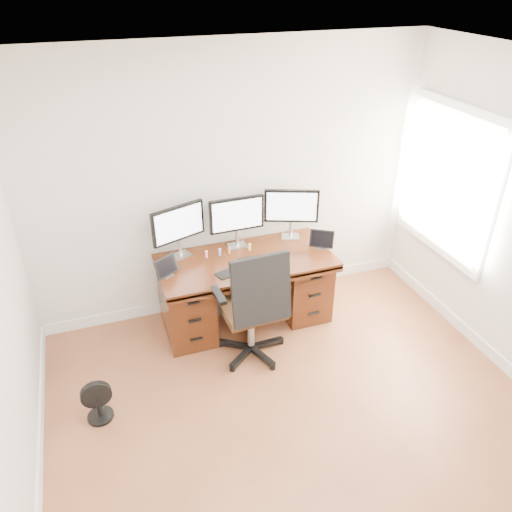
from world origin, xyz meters
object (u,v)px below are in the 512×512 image
object	(u,v)px
floor_fan	(98,402)
keyboard	(247,268)
desk	(245,287)
monitor_center	(237,216)
office_chair	(253,323)

from	to	relation	value
floor_fan	keyboard	distance (m)	1.72
floor_fan	keyboard	world-z (taller)	keyboard
desk	monitor_center	distance (m)	0.72
monitor_center	keyboard	size ratio (longest dim) A/B	2.17
monitor_center	keyboard	xyz separation A→B (m)	(-0.05, -0.45, -0.33)
desk	keyboard	world-z (taller)	keyboard
floor_fan	keyboard	xyz separation A→B (m)	(1.49, 0.64, 0.58)
monitor_center	keyboard	distance (m)	0.56
office_chair	floor_fan	size ratio (longest dim) A/B	3.24
desk	keyboard	size ratio (longest dim) A/B	6.70
office_chair	keyboard	distance (m)	0.51
desk	office_chair	bearing A→B (deg)	-100.88
floor_fan	monitor_center	world-z (taller)	monitor_center
desk	office_chair	distance (m)	0.57
desk	monitor_center	size ratio (longest dim) A/B	3.09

